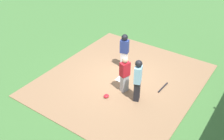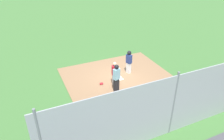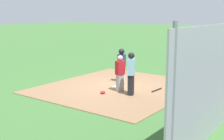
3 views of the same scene
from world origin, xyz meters
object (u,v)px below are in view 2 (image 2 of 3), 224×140
runner (129,60)px  catcher_mask (101,84)px  home_plate (119,79)px  umpire (116,77)px  catcher (115,73)px  baseball_bat (139,90)px

runner → catcher_mask: 2.60m
home_plate → runner: size_ratio=0.26×
catcher_mask → umpire: bearing=-62.2°
catcher_mask → catcher: bearing=-24.7°
catcher → baseball_bat: (1.08, -1.27, -0.81)m
home_plate → runner: runner is taller
baseball_bat → umpire: bearing=-20.4°
runner → baseball_bat: 2.51m
baseball_bat → catcher_mask: size_ratio=3.38×
home_plate → baseball_bat: 1.85m
runner → baseball_bat: bearing=62.7°
runner → catcher_mask: (-2.35, -0.64, -0.92)m
home_plate → baseball_bat: baseball_bat is taller
home_plate → catcher: 1.15m
umpire → baseball_bat: bearing=-132.5°
baseball_bat → catcher: bearing=-47.0°
catcher → catcher_mask: catcher is taller
catcher → baseball_bat: catcher is taller
runner → baseball_bat: runner is taller
baseball_bat → runner: bearing=-99.3°
catcher_mask → runner: bearing=15.2°
runner → home_plate: bearing=11.4°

